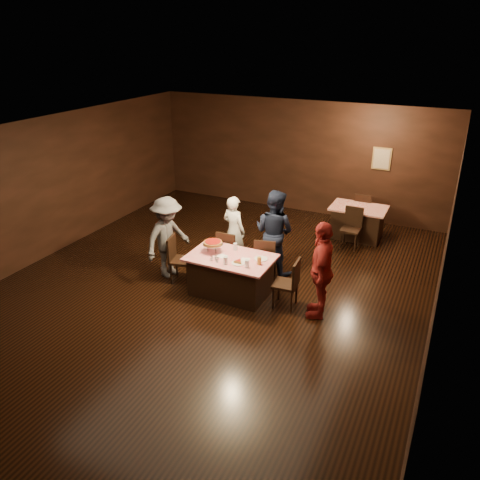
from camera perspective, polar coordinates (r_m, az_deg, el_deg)
name	(u,v)px	position (r m, az deg, el deg)	size (l,w,h in m)	color
room	(206,185)	(8.33, -4.14, 6.75)	(10.00, 10.04, 3.02)	black
main_table	(231,275)	(8.90, -1.12, -4.27)	(1.60, 1.00, 0.77)	red
back_table	(357,222)	(11.66, 14.10, 2.13)	(1.30, 0.90, 0.77)	red
chair_far_left	(230,251)	(9.61, -1.25, -1.38)	(0.42, 0.42, 0.95)	black
chair_far_right	(266,259)	(9.31, 3.15, -2.30)	(0.42, 0.42, 0.95)	black
chair_end_left	(181,259)	(9.35, -7.17, -2.36)	(0.42, 0.42, 0.95)	black
chair_end_right	(285,283)	(8.47, 5.56, -5.26)	(0.42, 0.42, 0.95)	black
chair_back_near	(351,229)	(10.99, 13.35, 1.33)	(0.42, 0.42, 0.95)	black
chair_back_far	(363,211)	(12.18, 14.77, 3.47)	(0.42, 0.42, 0.95)	black
diner_white_jacket	(234,231)	(9.87, -0.76, 1.15)	(0.55, 0.36, 1.52)	white
diner_navy_hoodie	(274,232)	(9.50, 4.18, 0.98)	(0.87, 0.67, 1.78)	black
diner_grey_knit	(168,237)	(9.45, -8.80, 0.31)	(1.09, 0.63, 1.69)	#55555A
diner_red_shirt	(321,270)	(8.12, 9.88, -3.61)	(1.04, 0.43, 1.77)	maroon
pizza_stand	(213,243)	(8.85, -3.32, -0.37)	(0.38, 0.38, 0.22)	black
plate_with_slice	(239,262)	(8.46, -0.18, -2.71)	(0.25, 0.25, 0.06)	white
plate_empty	(261,259)	(8.63, 2.57, -2.31)	(0.25, 0.25, 0.01)	white
glass_front_left	(226,260)	(8.43, -1.76, -2.50)	(0.08, 0.08, 0.14)	silver
glass_front_right	(247,264)	(8.31, 0.85, -2.90)	(0.08, 0.08, 0.14)	silver
glass_amber	(259,261)	(8.42, 2.35, -2.54)	(0.08, 0.08, 0.14)	#BF7F26
glass_back	(235,247)	(8.95, -0.57, -0.82)	(0.08, 0.08, 0.14)	silver
condiments	(215,259)	(8.55, -3.08, -2.28)	(0.17, 0.10, 0.09)	silver
napkin_center	(245,260)	(8.60, 0.64, -2.42)	(0.16, 0.16, 0.01)	white
napkin_left	(222,256)	(8.74, -2.17, -1.98)	(0.16, 0.16, 0.01)	white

